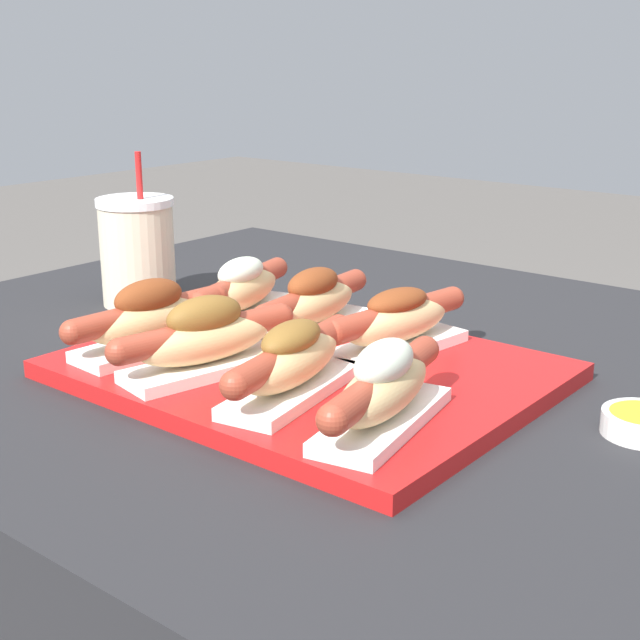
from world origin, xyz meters
name	(u,v)px	position (x,y,z in m)	size (l,w,h in m)	color
patio_table	(346,629)	(0.00, 0.00, 0.37)	(1.17, 0.93, 0.73)	#232326
serving_tray	(308,370)	(0.02, -0.10, 0.74)	(0.46, 0.36, 0.02)	red
hot_dog_0	(150,319)	(-0.13, -0.17, 0.78)	(0.07, 0.21, 0.08)	white
hot_dog_1	(205,339)	(-0.04, -0.18, 0.78)	(0.09, 0.21, 0.08)	white
hot_dog_2	(292,361)	(0.07, -0.18, 0.78)	(0.09, 0.21, 0.07)	white
hot_dog_3	(383,388)	(0.18, -0.18, 0.78)	(0.09, 0.21, 0.08)	white
hot_dog_4	(241,290)	(-0.14, -0.02, 0.78)	(0.10, 0.20, 0.07)	white
hot_dog_5	(313,303)	(-0.04, -0.02, 0.78)	(0.08, 0.21, 0.07)	white
hot_dog_6	(397,321)	(0.07, -0.01, 0.78)	(0.08, 0.21, 0.07)	white
drink_cup	(138,251)	(-0.33, -0.02, 0.80)	(0.10, 0.10, 0.20)	beige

